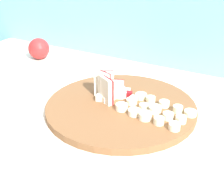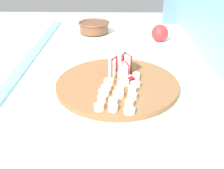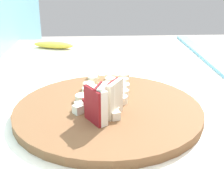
{
  "view_description": "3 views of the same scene",
  "coord_description": "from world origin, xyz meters",
  "px_view_note": "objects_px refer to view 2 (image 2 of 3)",
  "views": [
    {
      "loc": [
        0.33,
        -0.58,
        1.28
      ],
      "look_at": [
        -0.01,
        0.01,
        0.97
      ],
      "focal_mm": 49.58,
      "sensor_mm": 36.0,
      "label": 1
    },
    {
      "loc": [
        0.71,
        0.01,
        1.28
      ],
      "look_at": [
        0.05,
        -0.0,
        0.92
      ],
      "focal_mm": 41.87,
      "sensor_mm": 36.0,
      "label": 2
    },
    {
      "loc": [
        -0.53,
        0.03,
        1.17
      ],
      "look_at": [
        0.06,
        0.0,
        0.95
      ],
      "focal_mm": 49.54,
      "sensor_mm": 36.0,
      "label": 3
    }
  ],
  "objects_px": {
    "apple_wedge_fan": "(121,66)",
    "whole_apple": "(160,33)",
    "cutting_board": "(117,84)",
    "apple_dice_pile": "(125,75)",
    "banana_slice_rows": "(117,94)",
    "ceramic_bowl": "(94,27)"
  },
  "relations": [
    {
      "from": "banana_slice_rows",
      "to": "cutting_board",
      "type": "bearing_deg",
      "value": 179.51
    },
    {
      "from": "whole_apple",
      "to": "ceramic_bowl",
      "type": "bearing_deg",
      "value": -111.22
    },
    {
      "from": "banana_slice_rows",
      "to": "apple_wedge_fan",
      "type": "bearing_deg",
      "value": 175.58
    },
    {
      "from": "apple_wedge_fan",
      "to": "whole_apple",
      "type": "relative_size",
      "value": 1.11
    },
    {
      "from": "apple_wedge_fan",
      "to": "banana_slice_rows",
      "type": "xyz_separation_m",
      "value": [
        0.13,
        -0.01,
        -0.02
      ]
    },
    {
      "from": "cutting_board",
      "to": "apple_wedge_fan",
      "type": "bearing_deg",
      "value": 168.43
    },
    {
      "from": "apple_wedge_fan",
      "to": "whole_apple",
      "type": "distance_m",
      "value": 0.42
    },
    {
      "from": "banana_slice_rows",
      "to": "whole_apple",
      "type": "height_order",
      "value": "whole_apple"
    },
    {
      "from": "apple_wedge_fan",
      "to": "apple_dice_pile",
      "type": "relative_size",
      "value": 0.88
    },
    {
      "from": "cutting_board",
      "to": "apple_dice_pile",
      "type": "xyz_separation_m",
      "value": [
        -0.03,
        0.02,
        0.02
      ]
    },
    {
      "from": "ceramic_bowl",
      "to": "apple_dice_pile",
      "type": "bearing_deg",
      "value": 14.8
    },
    {
      "from": "apple_wedge_fan",
      "to": "ceramic_bowl",
      "type": "xyz_separation_m",
      "value": [
        -0.49,
        -0.12,
        -0.02
      ]
    },
    {
      "from": "cutting_board",
      "to": "ceramic_bowl",
      "type": "relative_size",
      "value": 2.46
    },
    {
      "from": "apple_dice_pile",
      "to": "apple_wedge_fan",
      "type": "bearing_deg",
      "value": -146.95
    },
    {
      "from": "apple_dice_pile",
      "to": "banana_slice_rows",
      "type": "bearing_deg",
      "value": -12.27
    },
    {
      "from": "apple_dice_pile",
      "to": "whole_apple",
      "type": "bearing_deg",
      "value": 157.92
    },
    {
      "from": "apple_wedge_fan",
      "to": "banana_slice_rows",
      "type": "relative_size",
      "value": 0.47
    },
    {
      "from": "whole_apple",
      "to": "apple_wedge_fan",
      "type": "bearing_deg",
      "value": -24.97
    },
    {
      "from": "ceramic_bowl",
      "to": "banana_slice_rows",
      "type": "bearing_deg",
      "value": 10.12
    },
    {
      "from": "apple_dice_pile",
      "to": "whole_apple",
      "type": "relative_size",
      "value": 1.26
    },
    {
      "from": "cutting_board",
      "to": "whole_apple",
      "type": "bearing_deg",
      "value": 156.39
    },
    {
      "from": "cutting_board",
      "to": "banana_slice_rows",
      "type": "height_order",
      "value": "banana_slice_rows"
    }
  ]
}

